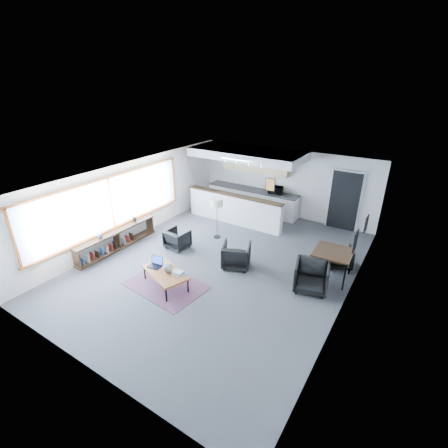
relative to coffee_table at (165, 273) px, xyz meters
The scene contains 21 objects.
room 2.03m from the coffee_table, 69.38° to the left, with size 7.02×9.02×2.62m.
window 3.12m from the coffee_table, 164.07° to the left, with size 0.10×5.95×1.66m.
console 2.74m from the coffee_table, 166.13° to the left, with size 0.35×3.00×0.80m.
kitchenette 5.53m from the coffee_table, 95.88° to the left, with size 4.20×1.96×2.60m.
doorway 6.83m from the coffee_table, 64.35° to the left, with size 1.10×0.12×2.15m.
track_light 4.45m from the coffee_table, 89.24° to the left, with size 1.60×0.07×0.15m.
wall_art_lower 4.76m from the coffee_table, 27.12° to the left, with size 0.03×0.38×0.48m.
wall_art_upper 5.45m from the coffee_table, 39.64° to the left, with size 0.03×0.34×0.44m.
kilim_rug 0.40m from the coffee_table, 90.00° to the left, with size 2.16×1.58×0.01m.
coffee_table is the anchor object (origin of this frame).
laptop 0.42m from the coffee_table, 166.11° to the left, with size 0.39×0.33×0.26m.
ceramic_pot 0.19m from the coffee_table, 19.86° to the left, with size 0.25×0.25×0.25m.
book_stack 0.40m from the coffee_table, 14.30° to the left, with size 0.30×0.25×0.09m.
coaster 0.23m from the coffee_table, 79.38° to the right, with size 0.11×0.11×0.01m.
armchair_left 2.08m from the coffee_table, 121.16° to the left, with size 0.67×0.63×0.69m, color black.
armchair_right 2.12m from the coffee_table, 59.86° to the left, with size 0.77×0.72×0.79m, color black.
floor_lamp 3.23m from the coffee_table, 97.91° to the left, with size 0.53×0.53×1.42m.
dining_table 4.47m from the coffee_table, 37.60° to the left, with size 1.00×1.00×0.81m.
dining_chair_near 3.77m from the coffee_table, 30.15° to the left, with size 0.71×0.66×0.73m, color black.
dining_chair_far 4.97m from the coffee_table, 43.89° to the left, with size 0.56×0.53×0.58m, color black.
microwave 5.91m from the coffee_table, 85.85° to the left, with size 0.51×0.28×0.35m, color black.
Camera 1 is at (4.48, -6.89, 5.05)m, focal length 26.00 mm.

